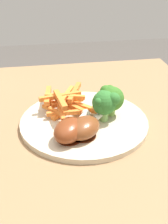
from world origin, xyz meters
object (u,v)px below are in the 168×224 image
object	(u,v)px
broccoli_floret_front	(105,103)
carrot_fries_pile	(65,102)
dinner_plate	(84,122)
chicken_drumstick_far	(85,126)
dining_table	(79,184)
broccoli_floret_middle	(111,98)
chicken_drumstick_near	(70,129)

from	to	relation	value
broccoli_floret_front	carrot_fries_pile	bearing A→B (deg)	55.32
dinner_plate	carrot_fries_pile	distance (m)	0.07
broccoli_floret_front	chicken_drumstick_far	world-z (taller)	broccoli_floret_front
dining_table	carrot_fries_pile	bearing A→B (deg)	7.08
broccoli_floret_front	chicken_drumstick_far	distance (m)	0.08
broccoli_floret_front	broccoli_floret_middle	bearing A→B (deg)	-39.66
chicken_drumstick_near	chicken_drumstick_far	xyz separation A→B (m)	(0.01, -0.03, -0.00)
broccoli_floret_front	chicken_drumstick_far	bearing A→B (deg)	132.90
dining_table	dinner_plate	size ratio (longest dim) A/B	3.14
carrot_fries_pile	chicken_drumstick_far	world-z (taller)	carrot_fries_pile
dinner_plate	broccoli_floret_middle	size ratio (longest dim) A/B	4.12
dining_table	broccoli_floret_front	world-z (taller)	broccoli_floret_front
carrot_fries_pile	broccoli_floret_middle	bearing A→B (deg)	-108.08
carrot_fries_pile	dinner_plate	bearing A→B (deg)	-142.15
chicken_drumstick_far	broccoli_floret_middle	bearing A→B (deg)	-44.89
broccoli_floret_front	chicken_drumstick_far	xyz separation A→B (m)	(-0.05, 0.05, -0.02)
dining_table	carrot_fries_pile	world-z (taller)	carrot_fries_pile
dining_table	dinner_plate	bearing A→B (deg)	-19.64
carrot_fries_pile	chicken_drumstick_far	size ratio (longest dim) A/B	1.38
chicken_drumstick_far	broccoli_floret_front	bearing A→B (deg)	-47.10
dining_table	broccoli_floret_middle	xyz separation A→B (m)	(0.08, -0.09, 0.18)
dinner_plate	broccoli_floret_middle	distance (m)	0.08
dinner_plate	broccoli_floret_front	size ratio (longest dim) A/B	4.04
broccoli_floret_middle	chicken_drumstick_far	distance (m)	0.11
broccoli_floret_front	carrot_fries_pile	size ratio (longest dim) A/B	0.45
dining_table	dinner_plate	xyz separation A→B (m)	(0.06, -0.02, 0.13)
dinner_plate	carrot_fries_pile	size ratio (longest dim) A/B	1.81
broccoli_floret_front	broccoli_floret_middle	world-z (taller)	broccoli_floret_front
dining_table	carrot_fries_pile	xyz separation A→B (m)	(0.11, 0.01, 0.16)
broccoli_floret_middle	chicken_drumstick_near	xyz separation A→B (m)	(-0.08, 0.10, -0.02)
dining_table	broccoli_floret_middle	world-z (taller)	broccoli_floret_middle
broccoli_floret_middle	carrot_fries_pile	world-z (taller)	broccoli_floret_middle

